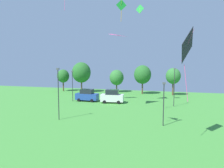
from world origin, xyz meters
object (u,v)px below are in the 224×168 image
at_px(kite_flying_3, 121,6).
at_px(kite_flying_8, 111,40).
at_px(parked_car_second_from_left, 112,96).
at_px(treeline_tree_2, 117,78).
at_px(parked_car_leftmost, 87,95).
at_px(light_post_0, 174,85).
at_px(light_post_2, 58,91).
at_px(treeline_tree_4, 173,76).
at_px(kite_flying_6, 187,47).
at_px(treeline_tree_3, 143,75).
at_px(light_post_1, 72,84).
at_px(light_post_3, 164,101).
at_px(kite_flying_1, 140,9).
at_px(treeline_tree_0, 63,76).
at_px(treeline_tree_1, 81,72).

relative_size(kite_flying_3, kite_flying_8, 0.76).
distance_m(parked_car_second_from_left, treeline_tree_2, 16.06).
xyz_separation_m(parked_car_leftmost, light_post_0, (16.93, -0.46, 2.59)).
distance_m(light_post_2, treeline_tree_4, 31.20).
height_order(kite_flying_3, parked_car_leftmost, kite_flying_3).
height_order(kite_flying_6, treeline_tree_4, kite_flying_6).
relative_size(kite_flying_3, light_post_2, 0.40).
relative_size(parked_car_leftmost, light_post_0, 0.68).
relative_size(light_post_0, treeline_tree_3, 0.93).
bearing_deg(treeline_tree_3, parked_car_leftmost, -124.93).
xyz_separation_m(kite_flying_6, treeline_tree_3, (-8.14, 31.08, -3.99)).
relative_size(light_post_1, light_post_3, 1.17).
bearing_deg(kite_flying_1, treeline_tree_2, 117.61).
relative_size(light_post_3, treeline_tree_3, 0.72).
bearing_deg(treeline_tree_3, light_post_0, -61.93).
height_order(kite_flying_3, treeline_tree_0, kite_flying_3).
relative_size(kite_flying_1, parked_car_leftmost, 0.35).
bearing_deg(light_post_0, treeline_tree_0, 155.66).
distance_m(light_post_0, light_post_1, 19.81).
height_order(treeline_tree_0, treeline_tree_3, treeline_tree_3).
xyz_separation_m(kite_flying_3, light_post_0, (7.14, 10.60, -11.18)).
relative_size(kite_flying_3, parked_car_leftmost, 0.60).
bearing_deg(treeline_tree_1, treeline_tree_3, 4.22).
bearing_deg(treeline_tree_2, kite_flying_6, -64.82).
distance_m(parked_car_leftmost, treeline_tree_3, 16.94).
bearing_deg(light_post_1, treeline_tree_1, 107.18).
height_order(kite_flying_3, light_post_3, kite_flying_3).
height_order(parked_car_leftmost, light_post_0, light_post_0).
distance_m(kite_flying_3, kite_flying_8, 8.40).
distance_m(kite_flying_8, parked_car_second_from_left, 11.03).
xyz_separation_m(kite_flying_3, light_post_3, (5.70, -1.72, -11.95)).
relative_size(treeline_tree_0, treeline_tree_4, 0.92).
height_order(kite_flying_1, treeline_tree_3, kite_flying_1).
bearing_deg(kite_flying_3, kite_flying_6, -39.69).
distance_m(kite_flying_6, light_post_0, 17.84).
distance_m(light_post_0, light_post_2, 20.15).
bearing_deg(kite_flying_6, light_post_3, 113.89).
distance_m(kite_flying_3, light_post_1, 20.00).
relative_size(parked_car_leftmost, parked_car_second_from_left, 1.01).
distance_m(parked_car_second_from_left, light_post_1, 8.63).
relative_size(parked_car_second_from_left, treeline_tree_1, 0.56).
bearing_deg(treeline_tree_4, light_post_0, -89.96).
xyz_separation_m(kite_flying_3, kite_flying_6, (7.80, -6.47, -6.04)).
bearing_deg(light_post_3, treeline_tree_3, 102.91).
height_order(light_post_0, treeline_tree_1, treeline_tree_1).
bearing_deg(treeline_tree_0, light_post_1, -53.88).
bearing_deg(light_post_1, light_post_3, -33.38).
height_order(treeline_tree_1, treeline_tree_2, treeline_tree_1).
relative_size(light_post_1, treeline_tree_0, 1.01).
distance_m(light_post_0, light_post_3, 12.43).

